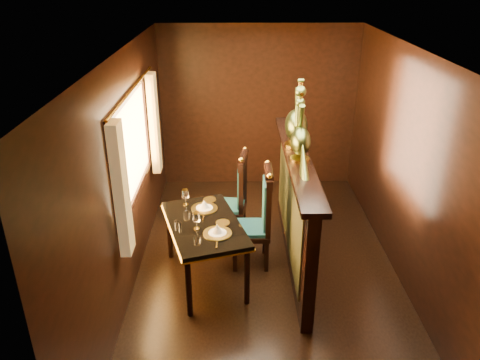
{
  "coord_description": "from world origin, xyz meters",
  "views": [
    {
      "loc": [
        -0.36,
        -4.49,
        3.27
      ],
      "look_at": [
        -0.31,
        0.16,
        1.11
      ],
      "focal_mm": 35.0,
      "sensor_mm": 36.0,
      "label": 1
    }
  ],
  "objects_px": {
    "dining_table": "(204,228)",
    "peacock_right": "(297,112)",
    "chair_left": "(261,214)",
    "chair_right": "(237,194)",
    "peacock_left": "(301,129)"
  },
  "relations": [
    {
      "from": "dining_table",
      "to": "peacock_right",
      "type": "height_order",
      "value": "peacock_right"
    },
    {
      "from": "dining_table",
      "to": "chair_right",
      "type": "height_order",
      "value": "chair_right"
    },
    {
      "from": "chair_left",
      "to": "chair_right",
      "type": "xyz_separation_m",
      "value": [
        -0.27,
        0.57,
        -0.02
      ]
    },
    {
      "from": "peacock_right",
      "to": "peacock_left",
      "type": "bearing_deg",
      "value": -90.0
    },
    {
      "from": "peacock_left",
      "to": "chair_right",
      "type": "bearing_deg",
      "value": 134.6
    },
    {
      "from": "dining_table",
      "to": "chair_left",
      "type": "bearing_deg",
      "value": 9.38
    },
    {
      "from": "chair_right",
      "to": "peacock_left",
      "type": "relative_size",
      "value": 1.72
    },
    {
      "from": "dining_table",
      "to": "chair_left",
      "type": "distance_m",
      "value": 0.71
    },
    {
      "from": "peacock_right",
      "to": "chair_left",
      "type": "bearing_deg",
      "value": -141.9
    },
    {
      "from": "chair_right",
      "to": "peacock_left",
      "type": "height_order",
      "value": "peacock_left"
    },
    {
      "from": "peacock_left",
      "to": "peacock_right",
      "type": "distance_m",
      "value": 0.42
    },
    {
      "from": "chair_left",
      "to": "peacock_left",
      "type": "xyz_separation_m",
      "value": [
        0.4,
        -0.1,
        1.06
      ]
    },
    {
      "from": "chair_left",
      "to": "peacock_right",
      "type": "xyz_separation_m",
      "value": [
        0.4,
        0.31,
        1.12
      ]
    },
    {
      "from": "chair_left",
      "to": "chair_right",
      "type": "relative_size",
      "value": 1.04
    },
    {
      "from": "dining_table",
      "to": "peacock_left",
      "type": "relative_size",
      "value": 2.01
    }
  ]
}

